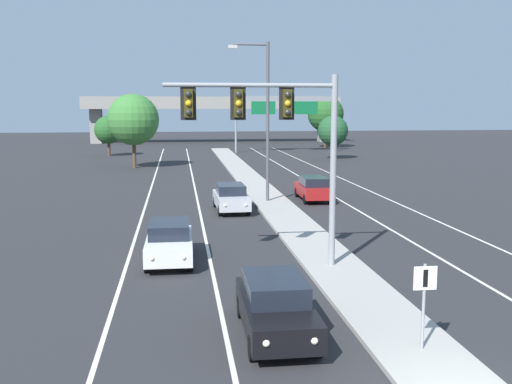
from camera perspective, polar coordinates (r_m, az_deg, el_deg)
median_island at (r=29.77m, az=3.99°, el=-3.49°), size 2.40×110.00×0.15m
lane_stripe_oncoming_center at (r=36.08m, az=-5.59°, el=-1.52°), size 0.14×100.00×0.01m
lane_stripe_receding_center at (r=37.59m, az=8.88°, el=-1.18°), size 0.14×100.00×0.01m
edge_stripe_left at (r=36.12m, az=-10.83°, el=-1.62°), size 0.14×100.00×0.01m
edge_stripe_right at (r=38.65m, az=13.58°, el=-1.05°), size 0.14×100.00×0.01m
overhead_signal_mast at (r=21.57m, az=2.03°, el=6.34°), size 6.40×0.44×7.20m
median_sign_post at (r=15.30m, az=16.10°, el=-9.55°), size 0.60×0.10×2.20m
street_lamp_median at (r=37.12m, az=0.81°, el=7.79°), size 2.58×0.28×10.00m
car_oncoming_black at (r=16.21m, az=1.93°, el=-11.05°), size 1.85×4.48×1.58m
car_oncoming_white at (r=23.78m, az=-8.45°, el=-4.78°), size 1.86×4.49×1.58m
car_oncoming_silver at (r=34.68m, az=-2.46°, el=-0.52°), size 1.92×4.51×1.58m
car_receding_red at (r=38.68m, az=5.61°, el=0.38°), size 1.89×4.50×1.58m
highway_sign_gantry at (r=78.23m, az=2.81°, el=8.40°), size 13.28×0.42×7.50m
overpass_bridge at (r=99.25m, az=-4.24°, el=8.18°), size 42.40×6.40×7.65m
tree_far_right_b at (r=68.58m, az=7.51°, el=5.95°), size 3.51×3.51×5.08m
tree_far_right_c at (r=86.84m, az=6.81°, el=7.58°), size 5.27×5.27×7.62m
tree_far_left_c at (r=59.57m, az=-11.90°, el=6.92°), size 5.10×5.10×7.38m
tree_far_left_a at (r=74.48m, az=-14.22°, el=5.90°), size 3.44×3.44×4.98m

